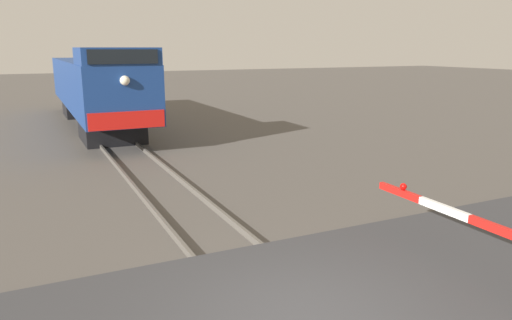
{
  "coord_description": "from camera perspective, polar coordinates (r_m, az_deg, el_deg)",
  "views": [
    {
      "loc": [
        -3.32,
        -5.31,
        3.99
      ],
      "look_at": [
        1.13,
        4.03,
        1.59
      ],
      "focal_mm": 33.99,
      "sensor_mm": 36.0,
      "label": 1
    }
  ],
  "objects": [
    {
      "name": "locomotive",
      "position": [
        26.27,
        -18.36,
        8.18
      ],
      "size": [
        2.92,
        16.79,
        4.01
      ],
      "color": "black",
      "rests_on": "ground_plane"
    },
    {
      "name": "rail_track_right",
      "position": [
        7.74,
        10.64,
        -17.6
      ],
      "size": [
        0.08,
        80.0,
        0.15
      ],
      "primitive_type": "cube",
      "color": "#59544C",
      "rests_on": "ground_plane"
    }
  ]
}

